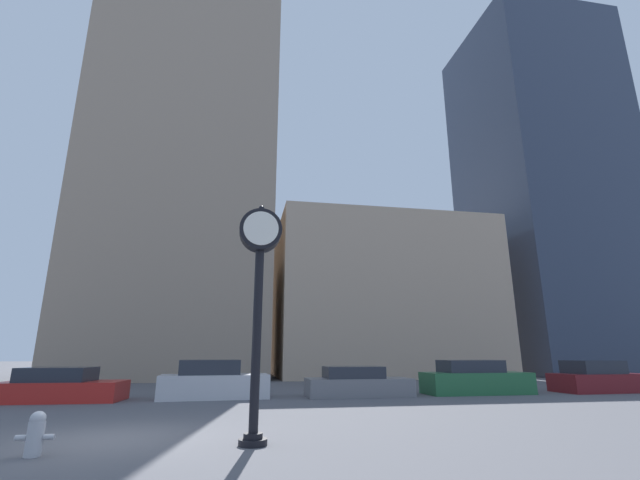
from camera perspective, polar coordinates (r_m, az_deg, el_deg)
ground_plane at (r=10.46m, az=-26.26°, el=-22.78°), size 200.00×200.00×0.00m
building_tall_tower at (r=37.49m, az=-17.09°, el=9.38°), size 13.66×12.00×33.38m
building_storefront_row at (r=36.02m, az=7.75°, el=-7.89°), size 16.70×12.00×12.01m
building_glass_modern at (r=46.48m, az=27.46°, el=5.89°), size 12.11×12.00×33.71m
street_clock at (r=9.09m, az=-8.12°, el=-4.32°), size 0.90×0.55×4.82m
car_red at (r=19.12m, az=-31.30°, el=-16.40°), size 4.33×2.12×1.20m
car_silver at (r=18.15m, az=-14.01°, el=-17.88°), size 4.24×1.99×1.45m
car_grey at (r=18.58m, az=4.98°, el=-18.53°), size 4.27×1.79×1.18m
car_green at (r=20.71m, az=19.97°, el=-17.07°), size 4.60×1.75×1.41m
car_maroon at (r=24.11m, az=33.02°, el=-15.24°), size 4.06×1.95×1.39m
fire_hydrant_far at (r=9.40m, az=-33.68°, el=-20.66°), size 0.61×0.27×0.73m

